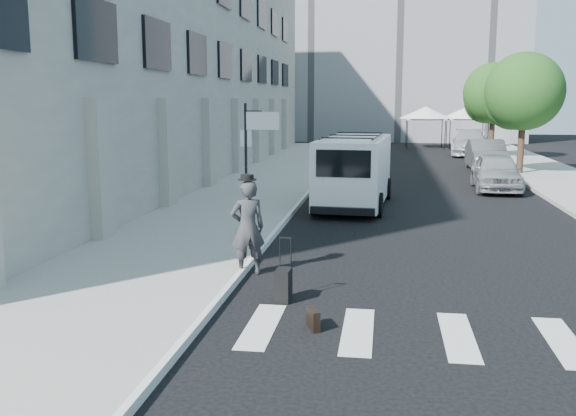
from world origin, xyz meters
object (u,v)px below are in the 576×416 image
(suitcase, at_px, (283,285))
(briefcase, at_px, (313,319))
(parked_car_a, at_px, (496,172))
(cargo_van, at_px, (355,171))
(parked_car_b, at_px, (486,155))
(businessman, at_px, (248,228))
(parked_car_c, at_px, (470,143))

(suitcase, bearing_deg, briefcase, -59.71)
(suitcase, distance_m, parked_car_a, 17.28)
(cargo_van, height_order, parked_car_b, cargo_van)
(businessman, bearing_deg, cargo_van, -126.10)
(parked_car_b, xyz_separation_m, parked_car_c, (0.38, 10.04, 0.02))
(briefcase, distance_m, cargo_van, 12.66)
(briefcase, bearing_deg, businessman, 97.54)
(cargo_van, bearing_deg, briefcase, -86.20)
(parked_car_a, distance_m, parked_car_b, 7.54)
(businessman, distance_m, cargo_van, 9.68)
(suitcase, xyz_separation_m, cargo_van, (0.78, 11.24, 0.93))
(briefcase, relative_size, parked_car_c, 0.08)
(suitcase, distance_m, parked_car_c, 34.41)
(cargo_van, relative_size, parked_car_a, 1.45)
(briefcase, height_order, cargo_van, cargo_van)
(briefcase, bearing_deg, parked_car_c, 56.93)
(cargo_van, height_order, parked_car_c, cargo_van)
(suitcase, relative_size, parked_car_a, 0.26)
(parked_car_c, bearing_deg, briefcase, -94.07)
(suitcase, bearing_deg, parked_car_b, 75.93)
(parked_car_b, bearing_deg, cargo_van, -116.47)
(suitcase, relative_size, parked_car_b, 0.24)
(parked_car_c, bearing_deg, parked_car_b, -85.27)
(businessman, xyz_separation_m, parked_car_a, (7.45, 14.31, -0.25))
(businessman, xyz_separation_m, parked_car_c, (8.55, 31.85, -0.18))
(briefcase, xyz_separation_m, parked_car_a, (5.69, 17.42, 0.61))
(suitcase, bearing_deg, parked_car_c, 80.17)
(briefcase, xyz_separation_m, parked_car_c, (6.78, 34.96, 0.68))
(parked_car_a, bearing_deg, parked_car_b, 87.12)
(cargo_van, relative_size, parked_car_b, 1.32)
(businessman, distance_m, parked_car_b, 23.29)
(parked_car_b, bearing_deg, businessman, -109.76)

